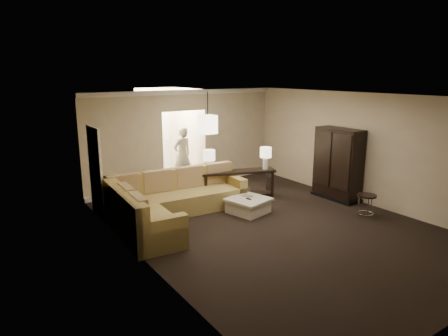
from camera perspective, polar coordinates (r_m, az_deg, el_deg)
ground at (r=8.90m, az=7.03°, el=-8.21°), size 8.00×8.00×0.00m
wall_back at (r=11.74m, az=-5.63°, el=4.22°), size 6.00×0.04×2.80m
wall_left at (r=6.95m, az=-11.75°, el=-2.48°), size 0.04×8.00×2.80m
wall_right at (r=10.67m, az=19.57°, el=2.57°), size 0.04×8.00×2.80m
ceiling at (r=8.29m, az=7.59°, el=10.08°), size 6.00×8.00×0.02m
crown_molding at (r=11.56m, az=-5.67°, el=10.71°), size 6.00×0.10×0.12m
baseboard at (r=11.98m, az=-5.37°, el=-2.15°), size 6.00×0.10×0.12m
side_door at (r=9.62m, az=-17.85°, el=-0.56°), size 0.05×0.90×2.10m
foyer at (r=12.94m, az=-8.46°, el=4.55°), size 1.44×2.02×2.80m
sectional_sofa at (r=9.18m, az=-8.03°, el=-4.90°), size 3.52×2.74×1.01m
coffee_table at (r=9.61m, az=3.49°, el=-5.33°), size 1.07×1.07×0.37m
console_table at (r=10.56m, az=1.97°, el=-2.00°), size 2.02×1.09×0.77m
armoire at (r=10.88m, az=15.94°, el=0.35°), size 0.56×1.31×1.88m
drink_table at (r=9.80m, az=19.68°, el=-4.47°), size 0.43×0.43×0.54m
table_lamp_left at (r=10.21m, az=-2.14°, el=1.51°), size 0.31×0.31×0.59m
table_lamp_right at (r=10.64m, az=5.98°, el=1.92°), size 0.31×0.31×0.59m
pendant_light at (r=10.54m, az=-2.32°, el=6.26°), size 0.38×0.38×1.09m
person at (r=12.11m, az=-5.97°, el=2.30°), size 0.75×0.56×1.88m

